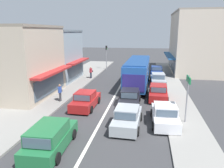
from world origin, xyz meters
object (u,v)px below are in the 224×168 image
city_bus (138,71)px  traffic_light_downstreet (106,53)px  parked_sedan_kerb_third (158,79)px  pedestrian_browsing_midblock (91,72)px  sedan_queue_far_back (86,100)px  parked_sedan_kerb_front (165,115)px  directional_road_sign (188,88)px  wagon_behind_bus_mid (50,138)px  pedestrian_with_handbag_near (60,92)px  parked_sedan_kerb_rear (156,71)px  parked_sedan_kerb_second (158,92)px  sedan_queue_gap_filler (127,118)px  sedan_behind_bus_near (130,98)px

city_bus → traffic_light_downstreet: bearing=119.6°
parked_sedan_kerb_third → pedestrian_browsing_midblock: bearing=169.3°
sedan_queue_far_back → parked_sedan_kerb_front: size_ratio=0.99×
directional_road_sign → traffic_light_downstreet: bearing=115.1°
wagon_behind_bus_mid → sedan_queue_far_back: wagon_behind_bus_mid is taller
pedestrian_with_handbag_near → city_bus: bearing=49.0°
wagon_behind_bus_mid → directional_road_sign: directional_road_sign is taller
wagon_behind_bus_mid → parked_sedan_kerb_rear: bearing=74.2°
city_bus → parked_sedan_kerb_third: 2.96m
parked_sedan_kerb_second → parked_sedan_kerb_rear: bearing=89.3°
city_bus → parked_sedan_kerb_front: bearing=-77.0°
wagon_behind_bus_mid → sedan_queue_gap_filler: (3.95, 3.84, -0.08)m
city_bus → directional_road_sign: size_ratio=3.03×
sedan_queue_far_back → sedan_behind_bus_near: bearing=19.4°
sedan_queue_gap_filler → parked_sedan_kerb_second: size_ratio=1.00×
directional_road_sign → pedestrian_with_handbag_near: size_ratio=2.21×
sedan_behind_bus_near → sedan_queue_gap_filler: same height
city_bus → parked_sedan_kerb_second: city_bus is taller
parked_sedan_kerb_third → sedan_behind_bus_near: bearing=-108.4°
wagon_behind_bus_mid → directional_road_sign: size_ratio=1.26×
parked_sedan_kerb_front → pedestrian_with_handbag_near: (-9.41, 3.36, 0.40)m
wagon_behind_bus_mid → traffic_light_downstreet: size_ratio=1.08×
parked_sedan_kerb_front → pedestrian_browsing_midblock: size_ratio=2.62×
city_bus → parked_sedan_kerb_third: size_ratio=2.56×
traffic_light_downstreet → pedestrian_with_handbag_near: traffic_light_downstreet is taller
sedan_queue_gap_filler → directional_road_sign: bearing=16.8°
sedan_behind_bus_near → parked_sedan_kerb_second: bearing=41.5°
wagon_behind_bus_mid → parked_sedan_kerb_second: (6.33, 10.85, -0.08)m
sedan_queue_gap_filler → directional_road_sign: 4.76m
city_bus → sedan_queue_far_back: (-4.06, -8.80, -1.22)m
sedan_queue_gap_filler → traffic_light_downstreet: size_ratio=1.01×
city_bus → parked_sedan_kerb_front: size_ratio=2.56×
pedestrian_browsing_midblock → parked_sedan_kerb_rear: bearing=24.9°
sedan_queue_far_back → pedestrian_browsing_midblock: 11.78m
parked_sedan_kerb_second → parked_sedan_kerb_third: bearing=88.2°
sedan_behind_bus_near → wagon_behind_bus_mid: wagon_behind_bus_mid is taller
traffic_light_downstreet → pedestrian_browsing_midblock: (-0.68, -7.84, -1.79)m
sedan_behind_bus_near → sedan_queue_far_back: size_ratio=1.00×
sedan_queue_far_back → parked_sedan_kerb_third: size_ratio=0.99×
parked_sedan_kerb_third → city_bus: bearing=-159.5°
wagon_behind_bus_mid → sedan_queue_gap_filler: wagon_behind_bus_mid is taller
wagon_behind_bus_mid → pedestrian_with_handbag_near: bearing=109.0°
traffic_light_downstreet → sedan_queue_gap_filler: bearing=-75.4°
wagon_behind_bus_mid → sedan_queue_far_back: 7.20m
sedan_behind_bus_near → traffic_light_downstreet: 18.99m
city_bus → pedestrian_with_handbag_near: city_bus is taller
sedan_queue_gap_filler → parked_sedan_kerb_third: bearing=78.9°
sedan_behind_bus_near → pedestrian_browsing_midblock: pedestrian_browsing_midblock is taller
sedan_behind_bus_near → directional_road_sign: (4.36, -3.45, 2.01)m
directional_road_sign → pedestrian_browsing_midblock: (-10.74, 13.60, -1.61)m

